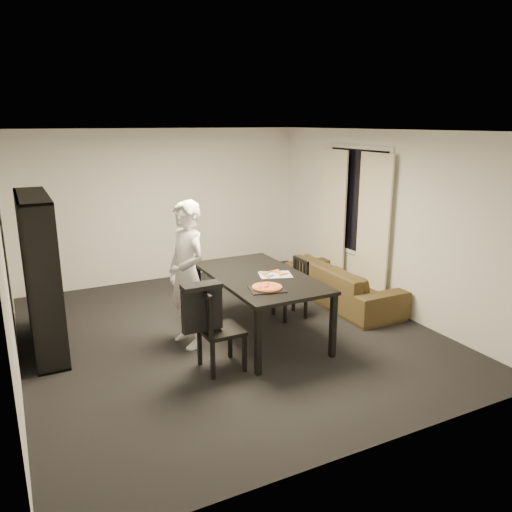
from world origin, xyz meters
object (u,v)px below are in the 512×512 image
bookshelf (40,274)px  pepperoni_pizza (267,287)px  person (187,275)px  chair_left (214,324)px  chair_right (295,284)px  baking_tray (267,289)px  dining_table (260,281)px  sofa (342,283)px

bookshelf → pepperoni_pizza: size_ratio=5.43×
bookshelf → person: (1.60, -0.67, -0.04)m
bookshelf → chair_left: (1.62, -1.45, -0.40)m
chair_left → chair_right: chair_left is taller
bookshelf → baking_tray: bearing=-30.8°
chair_left → baking_tray: 0.76m
dining_table → sofa: dining_table is taller
chair_right → pepperoni_pizza: size_ratio=2.40×
chair_right → sofa: 0.97m
baking_tray → sofa: 2.22m
bookshelf → chair_left: size_ratio=1.98×
sofa → person: bearing=97.8°
baking_tray → sofa: baking_tray is taller
bookshelf → chair_right: bookshelf is taller
dining_table → sofa: size_ratio=0.93×
chair_right → baking_tray: (-0.93, -0.92, 0.35)m
chair_left → baking_tray: (0.70, 0.07, 0.28)m
dining_table → sofa: 1.84m
bookshelf → chair_right: (3.25, -0.46, -0.47)m
chair_right → baking_tray: bearing=-45.2°
pepperoni_pizza → sofa: 2.22m
chair_left → sofa: bearing=-67.3°
bookshelf → sofa: 4.26m
person → sofa: bearing=86.7°
dining_table → chair_right: bearing=26.8°
chair_right → person: bearing=-82.6°
dining_table → baking_tray: size_ratio=4.92×
chair_right → pepperoni_pizza: 1.35m
chair_left → person: size_ratio=0.53×
chair_left → baking_tray: bearing=-85.4°
baking_tray → sofa: (1.88, 1.07, -0.52)m
person → sofa: size_ratio=0.86×
dining_table → bookshelf: bearing=161.4°
chair_right → sofa: size_ratio=0.40×
chair_left → dining_table: bearing=-56.5°
bookshelf → dining_table: bearing=-18.6°
baking_tray → chair_right: bearing=44.6°
person → chair_left: bearing=-9.5°
pepperoni_pizza → sofa: pepperoni_pizza is taller
baking_tray → person: bearing=135.5°
sofa → pepperoni_pizza: bearing=119.5°
bookshelf → dining_table: size_ratio=0.96×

